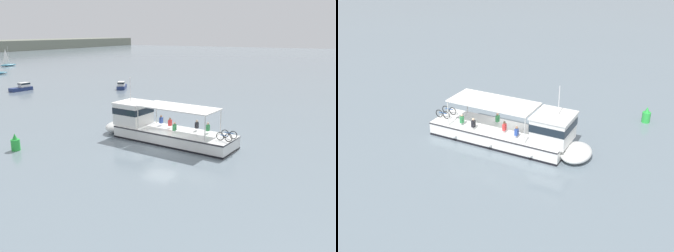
% 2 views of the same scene
% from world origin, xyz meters
% --- Properties ---
extents(ground_plane, '(400.00, 400.00, 0.00)m').
position_xyz_m(ground_plane, '(0.00, 0.00, 0.00)').
color(ground_plane, slate).
extents(ferry_main, '(4.50, 13.01, 5.32)m').
position_xyz_m(ferry_main, '(1.88, 1.13, 1.02)').
color(ferry_main, white).
rests_on(ferry_main, ground).
extents(motorboat_far_left, '(3.76, 1.83, 1.26)m').
position_xyz_m(motorboat_far_left, '(15.53, 34.13, 0.54)').
color(motorboat_far_left, navy).
rests_on(motorboat_far_left, ground).
extents(motorboat_far_right, '(3.79, 2.83, 1.26)m').
position_xyz_m(motorboat_far_right, '(24.57, 20.87, 0.54)').
color(motorboat_far_right, navy).
rests_on(motorboat_far_right, ground).
extents(sailboat_mid_channel, '(4.88, 1.72, 5.40)m').
position_xyz_m(sailboat_mid_channel, '(43.86, 72.55, 0.54)').
color(sailboat_mid_channel, teal).
rests_on(sailboat_mid_channel, ground).
extents(channel_buoy, '(0.70, 0.70, 1.40)m').
position_xyz_m(channel_buoy, '(-6.03, 9.88, 0.57)').
color(channel_buoy, green).
rests_on(channel_buoy, ground).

